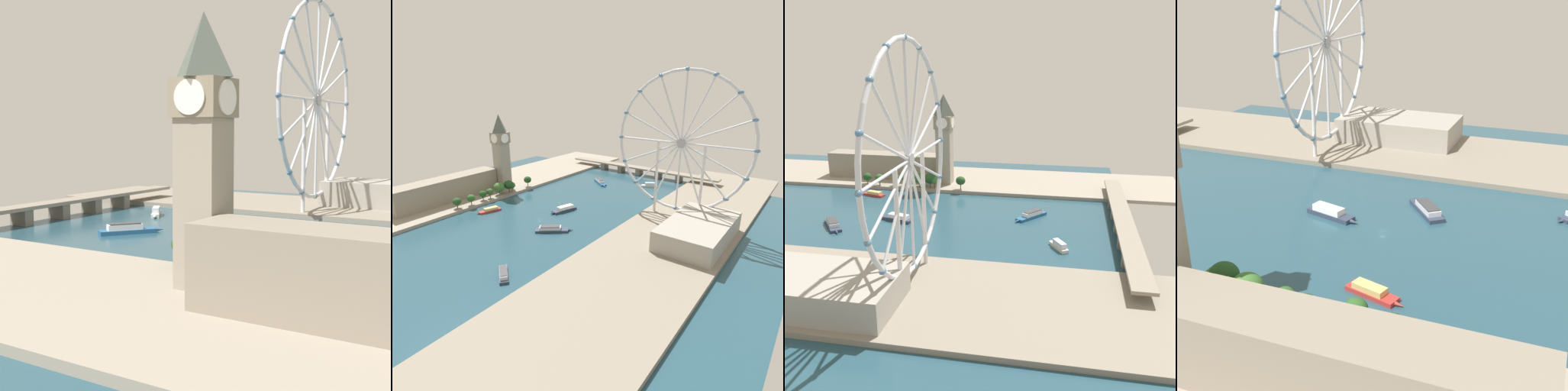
{
  "view_description": "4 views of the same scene",
  "coord_description": "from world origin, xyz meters",
  "views": [
    {
      "loc": [
        -247.82,
        -50.96,
        51.72
      ],
      "look_at": [
        -9.04,
        95.61,
        20.28
      ],
      "focal_mm": 53.48,
      "sensor_mm": 36.0,
      "label": 1
    },
    {
      "loc": [
        204.42,
        -201.5,
        118.72
      ],
      "look_at": [
        20.83,
        48.02,
        14.01
      ],
      "focal_mm": 30.47,
      "sensor_mm": 36.0,
      "label": 2
    },
    {
      "loc": [
        322.46,
        154.37,
        122.62
      ],
      "look_at": [
        0.27,
        92.43,
        21.94
      ],
      "focal_mm": 42.72,
      "sensor_mm": 36.0,
      "label": 3
    },
    {
      "loc": [
        -209.74,
        -76.95,
        108.84
      ],
      "look_at": [
        14.36,
        10.46,
        10.79
      ],
      "focal_mm": 49.88,
      "sensor_mm": 36.0,
      "label": 4
    }
  ],
  "objects": [
    {
      "name": "tree_row_embankment",
      "position": [
        -77.09,
        17.26,
        10.9
      ],
      "size": [
        14.28,
        100.38,
        13.9
      ],
      "color": "#513823",
      "rests_on": "riverbank_left"
    },
    {
      "name": "tour_boat_5",
      "position": [
        6.19,
        29.08,
        2.2
      ],
      "size": [
        13.34,
        29.52,
        5.28
      ],
      "rotation": [
        0.0,
        0.0,
        4.44
      ],
      "color": "#2D384C",
      "rests_on": "ground_plane"
    },
    {
      "name": "tour_boat_1",
      "position": [
        -51.62,
        -14.98,
        1.72
      ],
      "size": [
        11.45,
        24.64,
        4.16
      ],
      "rotation": [
        0.0,
        0.0,
        4.44
      ],
      "color": "#B22D28",
      "rests_on": "ground_plane"
    },
    {
      "name": "riverside_hall",
      "position": [
        134.69,
        37.43,
        10.92
      ],
      "size": [
        44.04,
        78.29,
        15.84
      ],
      "primitive_type": "cube",
      "color": "gray",
      "rests_on": "riverbank_right"
    },
    {
      "name": "ground_plane",
      "position": [
        0.0,
        0.0,
        0.0
      ],
      "size": [
        402.24,
        402.24,
        0.0
      ],
      "primitive_type": "plane",
      "color": "#234756"
    },
    {
      "name": "clock_tower",
      "position": [
        -95.33,
        39.74,
        46.6
      ],
      "size": [
        16.94,
        16.94,
        83.9
      ],
      "color": "gray",
      "rests_on": "riverbank_left"
    },
    {
      "name": "parliament_block",
      "position": [
        -107.68,
        -25.05,
        15.01
      ],
      "size": [
        22.0,
        113.57,
        24.03
      ],
      "primitive_type": "cube",
      "color": "gray",
      "rests_on": "riverbank_left"
    },
    {
      "name": "tour_boat_3",
      "position": [
        48.95,
        -82.78,
        1.94
      ],
      "size": [
        22.27,
        18.62,
        4.59
      ],
      "rotation": [
        0.0,
        0.0,
        2.48
      ],
      "color": "#2D384C",
      "rests_on": "ground_plane"
    },
    {
      "name": "river_bridge",
      "position": [
        0.0,
        195.69,
        7.63
      ],
      "size": [
        214.24,
        13.39,
        10.44
      ],
      "color": "gray",
      "rests_on": "ground_plane"
    },
    {
      "name": "ferris_wheel",
      "position": [
        100.98,
        74.83,
        69.65
      ],
      "size": [
        124.21,
        3.2,
        128.59
      ],
      "color": "silver",
      "rests_on": "riverbank_right"
    },
    {
      "name": "tour_boat_4",
      "position": [
        27.77,
        -13.1,
        2.07
      ],
      "size": [
        28.51,
        23.77,
        5.02
      ],
      "rotation": [
        0.0,
        0.0,
        0.66
      ],
      "color": "#2D384C",
      "rests_on": "ground_plane"
    },
    {
      "name": "riverbank_right",
      "position": [
        116.12,
        0.0,
        1.5
      ],
      "size": [
        90.0,
        520.0,
        3.0
      ],
      "primitive_type": "cube",
      "color": "gray",
      "rests_on": "ground_plane"
    },
    {
      "name": "tour_boat_0",
      "position": [
        36.85,
        151.84,
        2.29
      ],
      "size": [
        20.01,
        13.91,
        5.5
      ],
      "rotation": [
        0.0,
        0.0,
        3.68
      ],
      "color": "beige",
      "rests_on": "ground_plane"
    },
    {
      "name": "tour_boat_2",
      "position": [
        -19.67,
        129.27,
        2.22
      ],
      "size": [
        29.45,
        23.91,
        5.47
      ],
      "rotation": [
        0.0,
        0.0,
        5.63
      ],
      "color": "#235684",
      "rests_on": "ground_plane"
    },
    {
      "name": "riverbank_left",
      "position": [
        -116.12,
        0.0,
        1.5
      ],
      "size": [
        90.0,
        520.0,
        3.0
      ],
      "primitive_type": "cube",
      "color": "gray",
      "rests_on": "ground_plane"
    }
  ]
}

